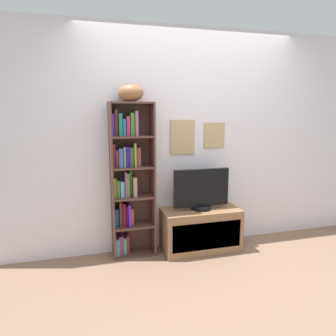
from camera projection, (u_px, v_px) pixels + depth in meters
name	position (u px, v px, depth m)	size (l,w,h in m)	color
ground	(228.00, 294.00, 2.84)	(5.20, 5.20, 0.04)	#82604C
back_wall	(189.00, 141.00, 3.68)	(4.80, 0.08, 2.54)	silver
bookshelf	(129.00, 179.00, 3.44)	(0.47, 0.24, 1.71)	brown
football	(131.00, 93.00, 3.26)	(0.28, 0.18, 0.18)	brown
tv_stand	(201.00, 230.00, 3.66)	(0.90, 0.42, 0.50)	#8A6141
television	(201.00, 190.00, 3.57)	(0.65, 0.22, 0.47)	black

